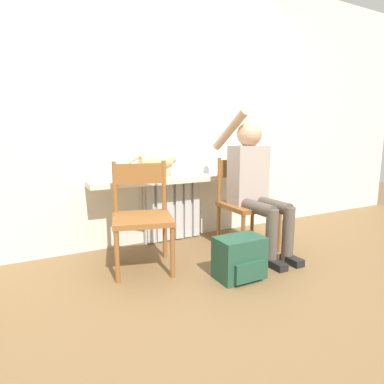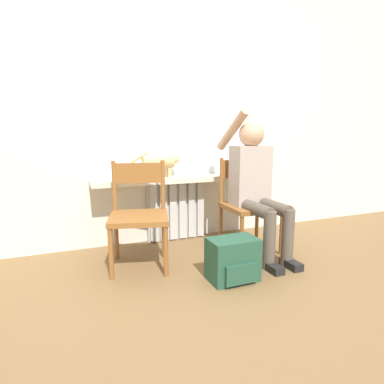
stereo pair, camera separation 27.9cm
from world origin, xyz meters
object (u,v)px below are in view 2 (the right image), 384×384
chair_left (139,213)px  chair_right (248,203)px  person (256,181)px  backpack (233,260)px  cat (159,162)px

chair_left → chair_right: (1.03, 0.00, 0.00)m
chair_right → person: (-0.00, -0.12, 0.22)m
backpack → chair_right: bearing=49.6°
chair_left → backpack: 0.83m
chair_right → backpack: 0.76m
chair_right → chair_left: bearing=-178.6°
chair_right → backpack: (-0.46, -0.54, -0.29)m
chair_left → cat: cat is taller
person → backpack: person is taller
chair_right → person: bearing=-89.2°
chair_left → person: 1.06m
person → cat: (-0.73, 0.54, 0.15)m
chair_left → backpack: chair_left is taller
chair_left → chair_right: same height
chair_left → cat: size_ratio=1.66×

